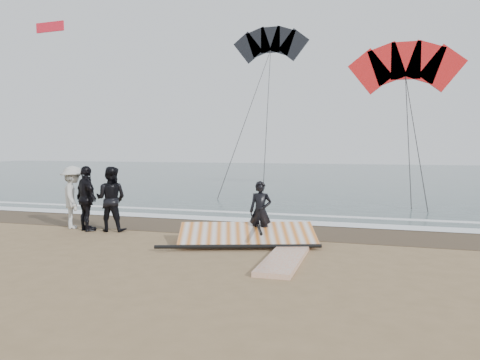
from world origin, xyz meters
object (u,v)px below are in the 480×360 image
object	(u,v)px
man_main	(260,211)
sail_rig	(246,236)
board_white	(284,260)
board_cream	(295,237)

from	to	relation	value
man_main	sail_rig	distance (m)	0.75
board_white	sail_rig	distance (m)	2.15
board_cream	sail_rig	distance (m)	1.42
board_white	board_cream	xyz separation A→B (m)	(-0.22, 2.56, 0.00)
man_main	board_cream	bearing A→B (deg)	28.72
board_white	sail_rig	bearing A→B (deg)	127.43
board_white	board_cream	world-z (taller)	same
sail_rig	board_cream	bearing A→B (deg)	38.14
board_cream	man_main	bearing A→B (deg)	-149.60
board_cream	sail_rig	xyz separation A→B (m)	(-1.12, -0.88, 0.14)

